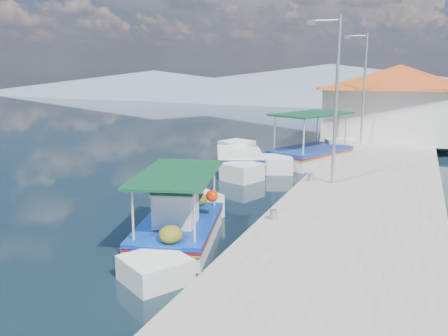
% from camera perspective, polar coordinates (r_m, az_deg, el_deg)
% --- Properties ---
extents(ground, '(160.00, 160.00, 0.00)m').
position_cam_1_polar(ground, '(17.66, -3.15, -3.49)').
color(ground, black).
rests_on(ground, ground).
extents(quay, '(5.00, 44.00, 0.50)m').
position_cam_1_polar(quay, '(21.85, 18.05, -0.36)').
color(quay, '#ABA8A0').
rests_on(quay, ground).
extents(bollards, '(0.20, 17.20, 0.30)m').
position_cam_1_polar(bollards, '(21.29, 12.32, 0.75)').
color(bollards, '#A5A8AD').
rests_on(bollards, quay).
extents(main_caique, '(3.07, 6.50, 2.21)m').
position_cam_1_polar(main_caique, '(13.08, -5.32, -7.22)').
color(main_caique, white).
rests_on(main_caique, ground).
extents(caique_green_canopy, '(4.25, 6.86, 2.83)m').
position_cam_1_polar(caique_green_canopy, '(23.89, 10.34, 1.50)').
color(caique_green_canopy, white).
rests_on(caique_green_canopy, ground).
extents(caique_blue_hull, '(3.80, 6.35, 1.23)m').
position_cam_1_polar(caique_blue_hull, '(22.52, 2.02, 0.81)').
color(caique_blue_hull, white).
rests_on(caique_blue_hull, ground).
extents(caique_far, '(3.03, 7.12, 2.54)m').
position_cam_1_polar(caique_far, '(34.05, 13.63, 4.57)').
color(caique_far, white).
rests_on(caique_far, ground).
extents(harbor_building, '(10.49, 10.49, 4.40)m').
position_cam_1_polar(harbor_building, '(30.42, 20.32, 7.66)').
color(harbor_building, white).
rests_on(harbor_building, quay).
extents(lamp_post_near, '(1.21, 0.14, 6.00)m').
position_cam_1_polar(lamp_post_near, '(17.59, 13.17, 8.89)').
color(lamp_post_near, '#A5A8AD').
rests_on(lamp_post_near, quay).
extents(lamp_post_far, '(1.21, 0.14, 6.00)m').
position_cam_1_polar(lamp_post_far, '(26.50, 16.43, 9.70)').
color(lamp_post_far, '#A5A8AD').
rests_on(lamp_post_far, quay).
extents(mountain_ridge, '(171.40, 96.00, 5.50)m').
position_cam_1_polar(mountain_ridge, '(71.39, 21.99, 9.09)').
color(mountain_ridge, slate).
rests_on(mountain_ridge, ground).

